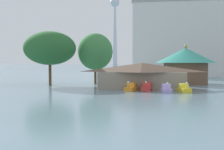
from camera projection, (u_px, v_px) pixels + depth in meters
The scene contains 10 objects.
pedal_boat_orange at pixel (131, 88), 48.21m from camera, with size 2.03×2.87×1.55m.
pedal_boat_red at pixel (147, 87), 48.04m from camera, with size 1.60×2.63×1.60m.
pedal_boat_lavender at pixel (166, 89), 45.47m from camera, with size 1.71×2.45×1.61m.
pedal_boat_yellow at pixel (184, 89), 45.67m from camera, with size 2.09×2.99×1.62m.
boathouse at pixel (142, 75), 52.22m from camera, with size 15.71×7.10×4.43m.
green_roof_pavilion at pixel (186, 63), 64.59m from camera, with size 12.70×12.70×8.29m.
shoreline_tree_tall_left at pixel (50, 48), 60.07m from camera, with size 10.30×10.30×10.67m.
shoreline_tree_mid at pixel (95, 52), 64.09m from camera, with size 7.38×7.38×10.67m.
background_building_block at pixel (183, 39), 105.55m from camera, with size 34.51×16.66×25.34m.
distant_broadcast_tower at pixel (115, 10), 279.14m from camera, with size 8.63×8.63×132.63m.
Camera 1 is at (12.14, -15.54, 4.41)m, focal length 48.78 mm.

